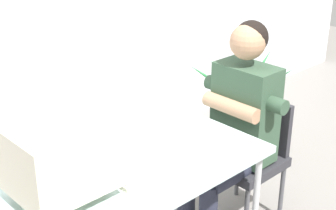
% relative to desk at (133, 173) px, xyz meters
% --- Properties ---
extents(desk, '(1.37, 0.76, 0.76)m').
position_rel_desk_xyz_m(desk, '(0.00, 0.00, 0.00)').
color(desk, '#B7B7BC').
rests_on(desk, ground_plane).
extents(crt_monitor, '(0.43, 0.39, 0.36)m').
position_rel_desk_xyz_m(crt_monitor, '(-0.41, -0.01, 0.26)').
color(crt_monitor, beige).
rests_on(crt_monitor, desk).
extents(keyboard, '(0.18, 0.41, 0.03)m').
position_rel_desk_xyz_m(keyboard, '(-0.11, 0.02, 0.07)').
color(keyboard, beige).
rests_on(keyboard, desk).
extents(office_chair, '(0.43, 0.43, 0.81)m').
position_rel_desk_xyz_m(office_chair, '(0.96, -0.01, -0.24)').
color(office_chair, '#4C4C51').
rests_on(office_chair, ground_plane).
extents(person_seated, '(0.70, 0.58, 1.34)m').
position_rel_desk_xyz_m(person_seated, '(0.79, -0.01, 0.02)').
color(person_seated, '#334C38').
rests_on(person_seated, ground_plane).
extents(potted_plant, '(0.80, 0.85, 0.87)m').
position_rel_desk_xyz_m(potted_plant, '(1.52, 0.52, -0.37)').
color(potted_plant, '#4C4C51').
rests_on(potted_plant, ground_plane).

